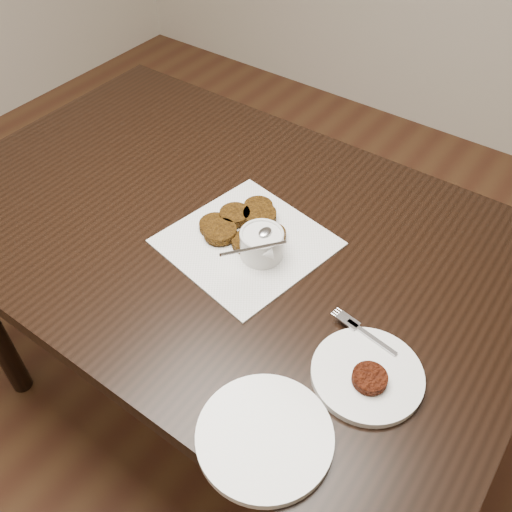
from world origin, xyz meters
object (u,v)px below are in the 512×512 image
(plate_with_patty, at_px, (368,372))
(table, at_px, (228,329))
(napkin, at_px, (247,242))
(plate_empty, at_px, (265,436))
(sauce_ramekin, at_px, (262,233))

(plate_with_patty, bearing_deg, table, 160.13)
(napkin, bearing_deg, table, 168.32)
(table, xyz_separation_m, plate_with_patty, (0.43, -0.16, 0.39))
(plate_empty, bearing_deg, sauce_ramekin, 126.14)
(napkin, xyz_separation_m, plate_with_patty, (0.35, -0.14, 0.01))
(table, distance_m, plate_with_patty, 0.60)
(sauce_ramekin, distance_m, plate_empty, 0.40)
(sauce_ramekin, relative_size, plate_with_patty, 0.65)
(table, height_order, napkin, napkin)
(plate_with_patty, xyz_separation_m, plate_empty, (-0.08, -0.19, -0.01))
(plate_with_patty, bearing_deg, sauce_ramekin, 157.41)
(sauce_ramekin, bearing_deg, plate_empty, -53.86)
(plate_with_patty, bearing_deg, plate_empty, -111.66)
(table, height_order, plate_empty, plate_empty)
(sauce_ramekin, bearing_deg, plate_with_patty, -22.59)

